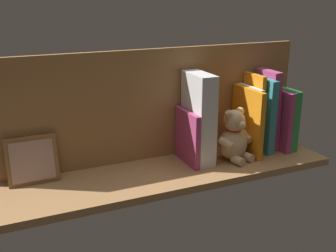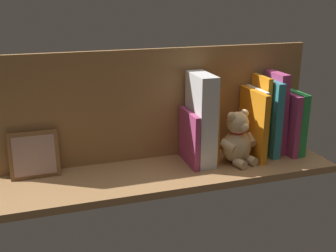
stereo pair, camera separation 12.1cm
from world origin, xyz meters
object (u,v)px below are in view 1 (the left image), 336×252
at_px(dictionary_thick_white, 198,118).
at_px(picture_frame_leaning, 32,160).
at_px(teddy_bear, 234,137).
at_px(book_0, 283,117).

relative_size(dictionary_thick_white, picture_frame_leaning, 2.01).
bearing_deg(teddy_bear, dictionary_thick_white, -36.53).
height_order(book_0, teddy_bear, book_0).
bearing_deg(picture_frame_leaning, teddy_bear, 172.03).
distance_m(teddy_bear, dictionary_thick_white, 0.13).
relative_size(book_0, dictionary_thick_white, 0.73).
xyz_separation_m(teddy_bear, picture_frame_leaning, (0.61, -0.09, -0.01)).
height_order(book_0, picture_frame_leaning, book_0).
bearing_deg(teddy_bear, book_0, 173.08).
xyz_separation_m(book_0, dictionary_thick_white, (0.33, -0.00, 0.04)).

